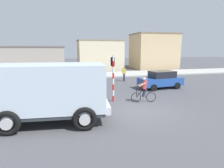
# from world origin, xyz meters

# --- Properties ---
(ground_plane) EXTENTS (120.00, 120.00, 0.00)m
(ground_plane) POSITION_xyz_m (0.00, 0.00, 0.00)
(ground_plane) COLOR #4C4C51
(sidewalk_far) EXTENTS (80.00, 5.00, 0.16)m
(sidewalk_far) POSITION_xyz_m (0.00, 15.28, 0.08)
(sidewalk_far) COLOR #ADADA8
(sidewalk_far) RESTS_ON ground
(truck_foreground) EXTENTS (5.62, 3.19, 2.90)m
(truck_foreground) POSITION_xyz_m (-5.02, -0.58, 1.67)
(truck_foreground) COLOR silver
(truck_foreground) RESTS_ON ground
(cyclist) EXTENTS (1.71, 0.55, 1.72)m
(cyclist) POSITION_xyz_m (0.84, 1.62, 0.86)
(cyclist) COLOR black
(cyclist) RESTS_ON ground
(traffic_light_pole) EXTENTS (0.24, 0.43, 3.20)m
(traffic_light_pole) POSITION_xyz_m (-1.13, 2.42, 2.07)
(traffic_light_pole) COLOR red
(traffic_light_pole) RESTS_ON ground
(car_red_near) EXTENTS (4.17, 2.22, 1.60)m
(car_red_near) POSITION_xyz_m (4.22, 5.52, 0.82)
(car_red_near) COLOR #234C9E
(car_red_near) RESTS_ON ground
(car_white_mid) EXTENTS (4.06, 1.99, 1.60)m
(car_white_mid) POSITION_xyz_m (-4.10, 8.52, 0.82)
(car_white_mid) COLOR white
(car_white_mid) RESTS_ON ground
(car_far_side) EXTENTS (4.01, 1.89, 1.60)m
(car_far_side) POSITION_xyz_m (-8.41, 10.81, 0.82)
(car_far_side) COLOR #234C9E
(car_far_side) RESTS_ON ground
(pedestrian_near_kerb) EXTENTS (0.34, 0.22, 1.62)m
(pedestrian_near_kerb) POSITION_xyz_m (2.11, 10.03, 0.85)
(pedestrian_near_kerb) COLOR #2D334C
(pedestrian_near_kerb) RESTS_ON ground
(building_corner_left) EXTENTS (11.46, 6.25, 3.97)m
(building_corner_left) POSITION_xyz_m (-9.95, 22.18, 1.99)
(building_corner_left) COLOR #9E9389
(building_corner_left) RESTS_ON ground
(building_mid_block) EXTENTS (7.38, 5.77, 5.04)m
(building_mid_block) POSITION_xyz_m (1.58, 22.35, 2.52)
(building_mid_block) COLOR beige
(building_mid_block) RESTS_ON ground
(building_corner_right) EXTENTS (7.66, 6.15, 6.29)m
(building_corner_right) POSITION_xyz_m (11.74, 22.42, 3.15)
(building_corner_right) COLOR #D1B284
(building_corner_right) RESTS_ON ground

